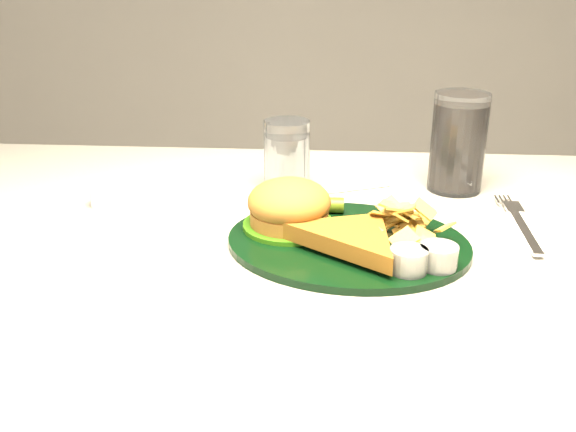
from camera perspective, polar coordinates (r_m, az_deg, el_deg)
name	(u,v)px	position (r m, az deg, el deg)	size (l,w,h in m)	color
dinner_plate	(348,221)	(0.79, 5.39, -0.47)	(0.30, 0.25, 0.07)	black
water_glass	(287,156)	(0.97, -0.11, 5.31)	(0.07, 0.07, 0.11)	silver
cola_glass	(458,143)	(1.00, 14.88, 6.33)	(0.08, 0.08, 0.15)	black
fork_napkin	(523,229)	(0.89, 20.20, -1.12)	(0.14, 0.18, 0.01)	silver
ramekin	(104,198)	(0.96, -16.08, 1.56)	(0.04, 0.04, 0.02)	white
wrapped_straw	(330,191)	(0.98, 3.76, 2.19)	(0.20, 0.07, 0.01)	white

